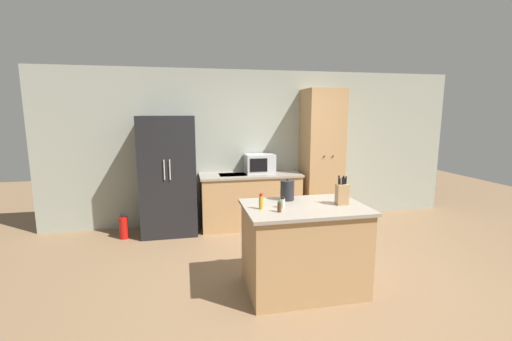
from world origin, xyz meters
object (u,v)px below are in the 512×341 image
(spice_bottle_tall_dark, at_px, (279,207))
(fire_extinguisher, at_px, (124,227))
(pantry_cabinet, at_px, (321,157))
(spice_bottle_amber_oil, at_px, (282,203))
(microwave, at_px, (260,163))
(spice_bottle_short_red, at_px, (261,202))
(kettle, at_px, (287,190))
(knife_block, at_px, (342,194))
(refrigerator, at_px, (168,175))

(spice_bottle_tall_dark, bearing_deg, fire_extinguisher, 130.26)
(pantry_cabinet, relative_size, spice_bottle_amber_oil, 20.25)
(microwave, distance_m, spice_bottle_short_red, 2.36)
(spice_bottle_amber_oil, bearing_deg, spice_bottle_tall_dark, -117.36)
(spice_bottle_tall_dark, relative_size, kettle, 0.45)
(microwave, relative_size, spice_bottle_short_red, 2.96)
(pantry_cabinet, bearing_deg, microwave, 175.49)
(knife_block, bearing_deg, refrigerator, 130.63)
(spice_bottle_amber_oil, relative_size, fire_extinguisher, 0.28)
(pantry_cabinet, relative_size, knife_block, 7.28)
(fire_extinguisher, bearing_deg, spice_bottle_tall_dark, -49.74)
(pantry_cabinet, distance_m, spice_bottle_short_red, 2.72)
(refrigerator, xyz_separation_m, kettle, (1.36, -1.87, 0.12))
(spice_bottle_tall_dark, distance_m, fire_extinguisher, 2.94)
(knife_block, distance_m, spice_bottle_tall_dark, 0.74)
(microwave, height_order, kettle, microwave)
(microwave, xyz_separation_m, spice_bottle_short_red, (-0.50, -2.30, -0.04))
(refrigerator, height_order, spice_bottle_amber_oil, refrigerator)
(spice_bottle_tall_dark, height_order, fire_extinguisher, spice_bottle_tall_dark)
(refrigerator, distance_m, knife_block, 2.87)
(pantry_cabinet, bearing_deg, kettle, -122.12)
(refrigerator, bearing_deg, microwave, 5.14)
(pantry_cabinet, bearing_deg, spice_bottle_tall_dark, -121.09)
(spice_bottle_short_red, bearing_deg, pantry_cabinet, 54.65)
(knife_block, relative_size, kettle, 1.28)
(pantry_cabinet, xyz_separation_m, microwave, (-1.07, 0.08, -0.09))
(pantry_cabinet, relative_size, spice_bottle_short_red, 14.01)
(refrigerator, distance_m, microwave, 1.51)
(spice_bottle_short_red, bearing_deg, kettle, 38.85)
(spice_bottle_tall_dark, xyz_separation_m, spice_bottle_amber_oil, (0.07, 0.14, 0.00))
(spice_bottle_tall_dark, bearing_deg, refrigerator, 116.40)
(kettle, bearing_deg, refrigerator, 125.96)
(spice_bottle_amber_oil, bearing_deg, kettle, 64.29)
(knife_block, height_order, kettle, knife_block)
(microwave, bearing_deg, spice_bottle_short_red, -102.29)
(spice_bottle_short_red, bearing_deg, spice_bottle_tall_dark, -42.14)
(microwave, bearing_deg, refrigerator, -174.86)
(knife_block, bearing_deg, kettle, 149.15)
(pantry_cabinet, xyz_separation_m, knife_block, (-0.70, -2.23, -0.09))
(spice_bottle_amber_oil, height_order, kettle, kettle)
(microwave, height_order, spice_bottle_short_red, microwave)
(spice_bottle_short_red, relative_size, spice_bottle_amber_oil, 1.45)
(fire_extinguisher, bearing_deg, spice_bottle_amber_oil, -46.70)
(spice_bottle_amber_oil, distance_m, kettle, 0.33)
(spice_bottle_tall_dark, distance_m, spice_bottle_amber_oil, 0.16)
(spice_bottle_short_red, distance_m, kettle, 0.47)
(pantry_cabinet, height_order, kettle, pantry_cabinet)
(refrigerator, relative_size, kettle, 7.52)
(kettle, height_order, fire_extinguisher, kettle)
(refrigerator, xyz_separation_m, pantry_cabinet, (2.57, 0.05, 0.22))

